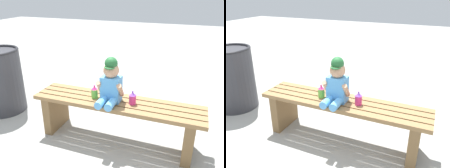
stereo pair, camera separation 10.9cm
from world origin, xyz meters
The scene contains 6 objects.
ground_plane centered at (0.00, 0.00, 0.00)m, with size 16.00×16.00×0.00m, color #999993.
park_bench centered at (0.00, 0.00, 0.28)m, with size 1.54×0.34×0.41m.
child_figure centered at (-0.04, -0.03, 0.59)m, with size 0.23×0.27×0.40m.
sippy_cup_left centered at (-0.21, -0.01, 0.47)m, with size 0.06×0.06×0.12m.
sippy_cup_right centered at (0.15, -0.01, 0.47)m, with size 0.06×0.06×0.12m.
trash_bin centered at (-1.43, 0.10, 0.37)m, with size 0.48×0.48×0.74m.
Camera 2 is at (0.70, -1.68, 1.34)m, focal length 36.58 mm.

